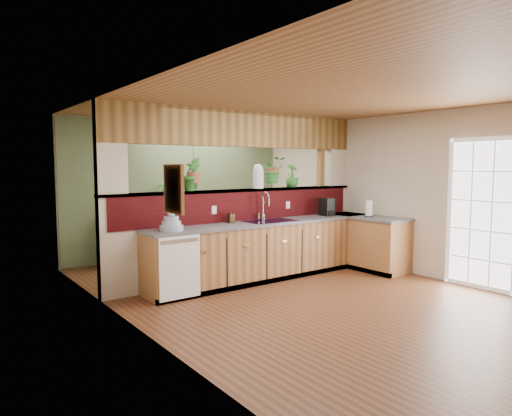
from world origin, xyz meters
TOP-DOWN VIEW (x-y plane):
  - ground at (0.00, 0.00)m, footprint 4.60×7.00m
  - ceiling at (0.00, 0.00)m, footprint 4.60×7.00m
  - wall_back at (0.00, 3.50)m, footprint 4.60×0.02m
  - wall_left at (-2.30, 0.00)m, footprint 0.02×7.00m
  - wall_right at (2.30, 0.00)m, footprint 0.02×7.00m
  - pass_through_partition at (0.03, 1.35)m, footprint 4.60×0.21m
  - pass_through_ledge at (0.00, 1.35)m, footprint 4.60×0.21m
  - header_beam at (0.00, 1.35)m, footprint 4.60×0.15m
  - sage_backwall at (0.00, 3.48)m, footprint 4.55×0.02m
  - countertop at (0.84, 0.87)m, footprint 4.14×1.52m
  - dishwasher at (-1.48, 0.66)m, footprint 0.58×0.03m
  - navy_sink at (0.25, 0.98)m, footprint 0.82×0.50m
  - french_door at (2.27, -1.30)m, footprint 0.06×1.02m
  - framed_print at (-2.27, -0.80)m, footprint 0.04×0.35m
  - faucet at (0.26, 1.13)m, footprint 0.19×0.20m
  - dish_stack at (-1.45, 0.94)m, footprint 0.31×0.31m
  - soap_dispenser at (-0.38, 1.14)m, footprint 0.09×0.09m
  - coffee_maker at (1.49, 0.97)m, footprint 0.16×0.27m
  - paper_towel at (1.92, 0.42)m, footprint 0.14×0.14m
  - glass_jar at (0.30, 1.35)m, footprint 0.18×0.18m
  - ledge_plant_left at (-0.92, 1.35)m, footprint 0.27×0.22m
  - ledge_plant_right at (1.02, 1.35)m, footprint 0.27×0.27m
  - hanging_plant_a at (-0.88, 1.35)m, footprint 0.25×0.21m
  - hanging_plant_b at (0.60, 1.35)m, footprint 0.46×0.42m
  - shelving_console at (-0.85, 3.25)m, footprint 1.48×0.57m
  - shelf_plant_a at (-1.28, 3.25)m, footprint 0.26×0.21m
  - shelf_plant_b at (-0.47, 3.25)m, footprint 0.31×0.31m
  - floor_plant at (0.62, 2.11)m, footprint 0.76×0.67m

SIDE VIEW (x-z plane):
  - ground at x=0.00m, z-range -0.01..0.01m
  - floor_plant at x=0.62m, z-range 0.00..0.79m
  - countertop at x=0.84m, z-range 0.00..0.90m
  - dishwasher at x=-1.48m, z-range 0.05..0.87m
  - shelving_console at x=-0.85m, z-range 0.02..0.98m
  - navy_sink at x=0.25m, z-range 0.73..0.91m
  - dish_stack at x=-1.45m, z-range 0.85..1.12m
  - soap_dispenser at x=-0.38m, z-range 0.90..1.10m
  - paper_towel at x=1.92m, z-range 0.89..1.18m
  - coffee_maker at x=1.49m, z-range 0.89..1.19m
  - french_door at x=2.27m, z-range -0.03..2.13m
  - faucet at x=0.26m, z-range 0.92..1.36m
  - pass_through_partition at x=0.03m, z-range -0.11..2.49m
  - shelf_plant_a at x=-1.28m, z-range 0.98..1.40m
  - shelf_plant_b at x=-0.47m, z-range 0.98..1.45m
  - wall_back at x=0.00m, z-range 0.00..2.60m
  - wall_left at x=-2.30m, z-range 0.00..2.60m
  - wall_right at x=2.30m, z-range 0.00..2.60m
  - sage_backwall at x=0.00m, z-range 0.02..2.58m
  - pass_through_ledge at x=0.00m, z-range 1.35..1.39m
  - framed_print at x=-2.27m, z-range 1.32..1.78m
  - glass_jar at x=0.30m, z-range 1.39..1.78m
  - ledge_plant_right at x=1.02m, z-range 1.39..1.79m
  - ledge_plant_left at x=-0.92m, z-range 1.39..1.88m
  - hanging_plant_a at x=-0.88m, z-range 1.49..2.03m
  - hanging_plant_b at x=0.60m, z-range 1.59..2.15m
  - header_beam at x=0.00m, z-range 2.05..2.60m
  - ceiling at x=0.00m, z-range 2.60..2.60m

